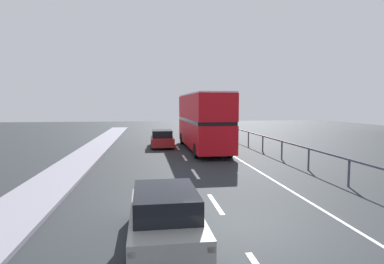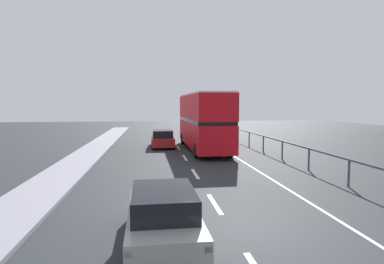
% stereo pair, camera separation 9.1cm
% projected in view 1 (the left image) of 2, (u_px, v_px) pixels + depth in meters
% --- Properties ---
extents(ground_plane, '(73.73, 120.00, 0.10)m').
position_uv_depth(ground_plane, '(231.00, 228.00, 9.27)').
color(ground_plane, '#252A2D').
extents(lane_paint_markings, '(3.52, 46.00, 0.01)m').
position_uv_depth(lane_paint_markings, '(230.00, 168.00, 17.74)').
color(lane_paint_markings, silver).
rests_on(lane_paint_markings, ground).
extents(bridge_side_railing, '(0.10, 42.00, 1.20)m').
position_uv_depth(bridge_side_railing, '(294.00, 148.00, 18.87)').
color(bridge_side_railing, '#48465B').
rests_on(bridge_side_railing, ground).
extents(double_decker_bus_red, '(2.70, 10.68, 4.31)m').
position_uv_depth(double_decker_bus_red, '(203.00, 120.00, 24.76)').
color(double_decker_bus_red, red).
rests_on(double_decker_bus_red, ground).
extents(hatchback_car_near, '(1.82, 4.22, 1.40)m').
position_uv_depth(hatchback_car_near, '(165.00, 217.00, 8.14)').
color(hatchback_car_near, gray).
rests_on(hatchback_car_near, ground).
extents(sedan_car_ahead, '(1.85, 4.25, 1.41)m').
position_uv_depth(sedan_car_ahead, '(162.00, 139.00, 26.66)').
color(sedan_car_ahead, maroon).
rests_on(sedan_car_ahead, ground).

